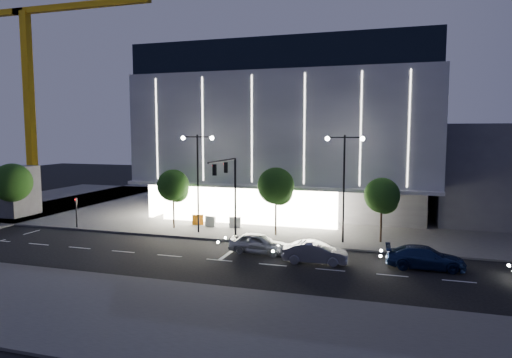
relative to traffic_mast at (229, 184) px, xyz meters
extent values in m
plane|color=black|center=(-1.00, -3.34, -5.03)|extent=(160.00, 160.00, 0.00)
cube|color=#474747|center=(4.00, 20.66, -4.95)|extent=(70.00, 40.00, 0.15)
cube|color=#474747|center=(4.00, -15.34, -4.95)|extent=(70.00, 10.00, 0.15)
cube|color=#474747|center=(-31.00, 6.66, -4.95)|extent=(16.00, 50.00, 0.15)
cube|color=#4C4C51|center=(2.00, 20.66, -3.03)|extent=(28.00, 21.00, 4.00)
cube|color=gray|center=(2.00, 18.66, 4.47)|extent=(30.00, 25.00, 11.00)
cube|color=black|center=(2.00, 18.66, 11.47)|extent=(29.40, 24.50, 3.00)
cube|color=white|center=(-1.00, 7.36, -3.03)|extent=(18.00, 0.40, 3.60)
cube|color=white|center=(-11.80, 12.66, -3.03)|extent=(0.40, 10.00, 3.60)
cube|color=gray|center=(2.00, 6.36, -0.93)|extent=(30.00, 2.00, 0.30)
cube|color=white|center=(2.00, 6.14, 4.47)|extent=(24.00, 0.06, 10.00)
cube|color=#4C4C51|center=(25.00, 20.66, -0.03)|extent=(16.00, 20.00, 10.00)
cylinder|color=black|center=(0.00, 1.46, -1.53)|extent=(0.18, 0.18, 7.00)
cylinder|color=black|center=(0.00, -1.44, 1.97)|extent=(0.14, 5.80, 0.14)
cube|color=black|center=(0.00, -0.74, 1.37)|extent=(0.28, 0.18, 0.85)
cube|color=black|center=(0.00, -3.14, 1.37)|extent=(0.28, 0.18, 0.85)
sphere|color=#FF0C0C|center=(-0.12, -0.74, 1.67)|extent=(0.14, 0.14, 0.14)
cylinder|color=black|center=(-4.00, 2.66, -0.53)|extent=(0.16, 0.16, 9.00)
cylinder|color=black|center=(-4.70, 2.66, 3.77)|extent=(1.40, 0.10, 0.10)
cylinder|color=black|center=(-3.30, 2.66, 3.77)|extent=(1.40, 0.10, 0.10)
sphere|color=white|center=(-5.40, 2.66, 3.67)|extent=(0.36, 0.36, 0.36)
sphere|color=white|center=(-2.60, 2.66, 3.67)|extent=(0.36, 0.36, 0.36)
cylinder|color=black|center=(9.00, 2.66, -0.53)|extent=(0.16, 0.16, 9.00)
cylinder|color=black|center=(8.30, 2.66, 3.77)|extent=(1.40, 0.10, 0.10)
cylinder|color=black|center=(9.70, 2.66, 3.77)|extent=(1.40, 0.10, 0.10)
sphere|color=white|center=(7.60, 2.66, 3.67)|extent=(0.36, 0.36, 0.36)
sphere|color=white|center=(10.40, 2.66, 3.67)|extent=(0.36, 0.36, 0.36)
cylinder|color=black|center=(-16.00, 1.16, -3.53)|extent=(0.12, 0.12, 3.00)
cube|color=black|center=(-16.00, 1.16, -2.33)|extent=(0.22, 0.16, 0.55)
sphere|color=#FF0C0C|center=(-16.00, 1.05, -2.18)|extent=(0.10, 0.10, 0.10)
cube|color=gold|center=(-43.00, 24.66, 8.97)|extent=(1.20, 1.20, 28.00)
cube|color=gold|center=(-33.00, 24.66, 22.97)|extent=(24.00, 0.90, 0.90)
cylinder|color=black|center=(-7.00, 3.66, -3.14)|extent=(0.16, 0.16, 3.78)
sphere|color=#103A11|center=(-7.00, 3.66, -0.82)|extent=(3.02, 3.02, 3.02)
sphere|color=#103A11|center=(-6.70, 3.86, -1.36)|extent=(2.16, 2.16, 2.16)
sphere|color=#103A11|center=(-7.25, 3.51, -1.14)|extent=(1.94, 1.94, 1.94)
cylinder|color=black|center=(3.00, 3.66, -3.00)|extent=(0.16, 0.16, 4.06)
sphere|color=#103A11|center=(3.00, 3.66, -0.50)|extent=(3.25, 3.25, 3.25)
sphere|color=#103A11|center=(3.30, 3.86, -1.08)|extent=(2.32, 2.32, 2.32)
sphere|color=#103A11|center=(2.75, 3.51, -0.85)|extent=(2.09, 2.09, 2.09)
cylinder|color=black|center=(12.00, 3.66, -3.21)|extent=(0.16, 0.16, 3.64)
sphere|color=#103A11|center=(12.00, 3.66, -0.97)|extent=(2.91, 2.91, 2.91)
sphere|color=#103A11|center=(12.30, 3.86, -1.49)|extent=(2.08, 2.08, 2.08)
sphere|color=#103A11|center=(11.75, 3.51, -1.28)|extent=(1.87, 1.87, 1.87)
imported|color=#9B9FA2|center=(3.20, -2.26, -4.24)|extent=(4.72, 2.15, 1.57)
imported|color=#9D9EA4|center=(7.75, -3.51, -4.28)|extent=(4.66, 1.89, 1.50)
imported|color=navy|center=(15.10, -2.58, -4.27)|extent=(5.30, 2.33, 1.51)
cube|color=orange|center=(-5.43, 5.69, -4.38)|extent=(1.12, 0.63, 1.00)
cube|color=silver|center=(-3.92, 5.24, -4.38)|extent=(1.13, 0.51, 1.00)
cube|color=silver|center=(-1.52, 5.60, -4.38)|extent=(1.13, 0.48, 1.00)
camera|label=1|loc=(12.98, -34.83, 4.22)|focal=32.00mm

